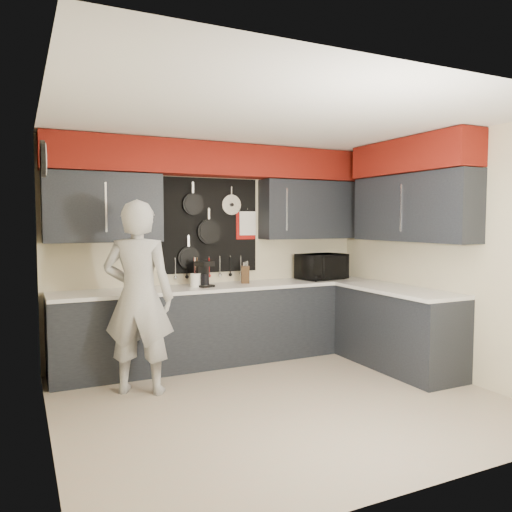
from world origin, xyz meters
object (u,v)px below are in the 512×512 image
coffee_maker (204,274)px  utensil_crock (196,280)px  person (138,297)px  knife_block (245,275)px  microwave (321,267)px

coffee_maker → utensil_crock: bearing=158.3°
person → coffee_maker: bearing=-116.7°
utensil_crock → coffee_maker: size_ratio=0.53×
utensil_crock → coffee_maker: bearing=-5.3°
knife_block → utensil_crock: knife_block is taller
microwave → knife_block: 1.08m
knife_block → microwave: bearing=16.6°
coffee_maker → person: 1.10m
knife_block → utensil_crock: size_ratio=1.34×
knife_block → coffee_maker: bearing=-152.7°
person → knife_block: bearing=-125.9°
knife_block → coffee_maker: size_ratio=0.71×
utensil_crock → knife_block: bearing=6.3°
microwave → knife_block: size_ratio=2.85×
microwave → knife_block: microwave is taller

